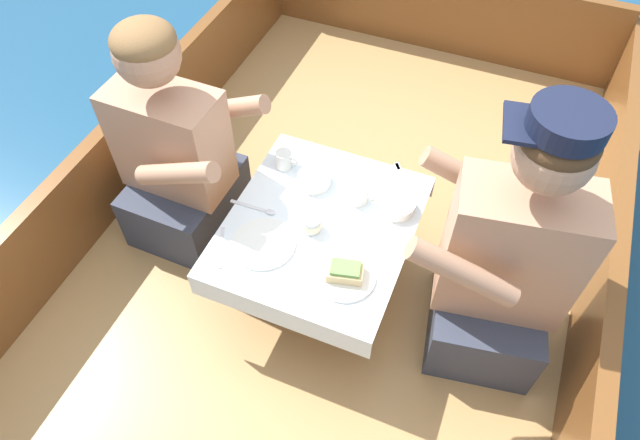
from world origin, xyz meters
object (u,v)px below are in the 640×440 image
Objects in this scene: person_starboard at (504,264)px; coffee_cup_port at (284,159)px; coffee_cup_starboard at (358,194)px; tin_can at (312,224)px; sandwich at (345,271)px; person_port at (176,156)px.

coffee_cup_port is at bearing -21.99° from person_starboard.
coffee_cup_starboard is 0.21m from tin_can.
tin_can is at bearing -48.40° from coffee_cup_port.
sandwich is 1.92× the size of tin_can.
coffee_cup_port is 0.32m from tin_can.
person_starboard is 0.87m from coffee_cup_port.
person_port is 0.91× the size of person_starboard.
person_port is 0.81m from sandwich.
coffee_cup_port reaches higher than coffee_cup_starboard.
sandwich is at bearing 13.21° from person_starboard.
person_starboard reaches higher than person_port.
sandwich reaches higher than tin_can.
coffee_cup_port is at bearing 135.59° from sandwich.
coffee_cup_starboard is (-0.07, 0.32, -0.00)m from sandwich.
person_starboard reaches higher than coffee_cup_port.
coffee_cup_port is 0.32m from coffee_cup_starboard.
person_port is 0.41m from coffee_cup_port.
sandwich is 1.26× the size of coffee_cup_starboard.
person_starboard is at bearing 4.71° from tin_can.
coffee_cup_port reaches higher than sandwich.
tin_can is (0.21, -0.24, -0.01)m from coffee_cup_port.
tin_can is at bearing 141.28° from sandwich.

